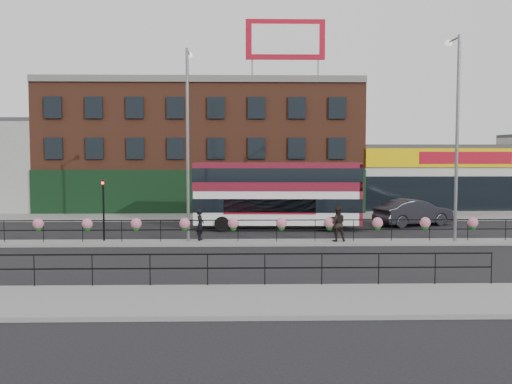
{
  "coord_description": "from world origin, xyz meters",
  "views": [
    {
      "loc": [
        -0.8,
        -30.74,
        4.86
      ],
      "look_at": [
        0.0,
        3.0,
        2.5
      ],
      "focal_mm": 42.0,
      "sensor_mm": 36.0,
      "label": 1
    }
  ],
  "objects_px": {
    "double_decker_bus": "(278,188)",
    "car": "(414,212)",
    "pedestrian_a": "(200,225)",
    "lamp_column_west": "(188,127)",
    "lamp_column_east": "(456,120)",
    "pedestrian_b": "(337,224)"
  },
  "relations": [
    {
      "from": "double_decker_bus",
      "to": "lamp_column_east",
      "type": "height_order",
      "value": "lamp_column_east"
    },
    {
      "from": "pedestrian_a",
      "to": "double_decker_bus",
      "type": "bearing_deg",
      "value": -26.88
    },
    {
      "from": "double_decker_bus",
      "to": "pedestrian_a",
      "type": "height_order",
      "value": "double_decker_bus"
    },
    {
      "from": "double_decker_bus",
      "to": "pedestrian_b",
      "type": "xyz_separation_m",
      "value": [
        2.73,
        -5.86,
        -1.46
      ]
    },
    {
      "from": "double_decker_bus",
      "to": "lamp_column_east",
      "type": "distance_m",
      "value": 11.22
    },
    {
      "from": "lamp_column_east",
      "to": "car",
      "type": "bearing_deg",
      "value": 89.92
    },
    {
      "from": "double_decker_bus",
      "to": "pedestrian_a",
      "type": "bearing_deg",
      "value": -129.61
    },
    {
      "from": "double_decker_bus",
      "to": "lamp_column_east",
      "type": "bearing_deg",
      "value": -32.63
    },
    {
      "from": "lamp_column_west",
      "to": "lamp_column_east",
      "type": "xyz_separation_m",
      "value": [
        13.84,
        -0.27,
        0.4
      ]
    },
    {
      "from": "double_decker_bus",
      "to": "pedestrian_b",
      "type": "relative_size",
      "value": 5.59
    },
    {
      "from": "pedestrian_b",
      "to": "lamp_column_east",
      "type": "xyz_separation_m",
      "value": [
        6.13,
        0.19,
        5.36
      ]
    },
    {
      "from": "lamp_column_east",
      "to": "pedestrian_b",
      "type": "bearing_deg",
      "value": -178.22
    },
    {
      "from": "double_decker_bus",
      "to": "pedestrian_b",
      "type": "distance_m",
      "value": 6.63
    },
    {
      "from": "car",
      "to": "pedestrian_a",
      "type": "xyz_separation_m",
      "value": [
        -13.27,
        -6.88,
        0.1
      ]
    },
    {
      "from": "pedestrian_a",
      "to": "lamp_column_west",
      "type": "height_order",
      "value": "lamp_column_west"
    },
    {
      "from": "pedestrian_b",
      "to": "lamp_column_west",
      "type": "height_order",
      "value": "lamp_column_west"
    },
    {
      "from": "car",
      "to": "pedestrian_b",
      "type": "relative_size",
      "value": 3.0
    },
    {
      "from": "double_decker_bus",
      "to": "pedestrian_b",
      "type": "height_order",
      "value": "double_decker_bus"
    },
    {
      "from": "double_decker_bus",
      "to": "car",
      "type": "bearing_deg",
      "value": 10.03
    },
    {
      "from": "pedestrian_a",
      "to": "pedestrian_b",
      "type": "distance_m",
      "value": 7.15
    },
    {
      "from": "lamp_column_west",
      "to": "pedestrian_a",
      "type": "bearing_deg",
      "value": 9.2
    },
    {
      "from": "pedestrian_a",
      "to": "lamp_column_east",
      "type": "xyz_separation_m",
      "value": [
        13.26,
        -0.36,
        5.47
      ]
    }
  ]
}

